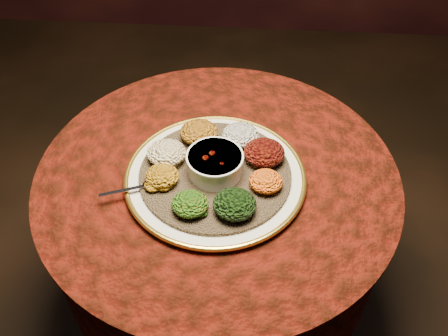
{
  "coord_description": "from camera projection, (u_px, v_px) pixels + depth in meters",
  "views": [
    {
      "loc": [
        0.08,
        -0.9,
        1.69
      ],
      "look_at": [
        0.02,
        -0.01,
        0.76
      ],
      "focal_mm": 40.0,
      "sensor_mm": 36.0,
      "label": 1
    }
  ],
  "objects": [
    {
      "name": "spoon",
      "position": [
        147.0,
        185.0,
        1.24
      ],
      "size": [
        0.15,
        0.07,
        0.01
      ],
      "rotation": [
        0.0,
        0.0,
        -2.79
      ],
      "color": "silver",
      "rests_on": "injera"
    },
    {
      "name": "table",
      "position": [
        218.0,
        215.0,
        1.44
      ],
      "size": [
        0.96,
        0.96,
        0.73
      ],
      "color": "black",
      "rests_on": "ground"
    },
    {
      "name": "portion_tikil",
      "position": [
        266.0,
        181.0,
        1.23
      ],
      "size": [
        0.08,
        0.08,
        0.04
      ],
      "primitive_type": "ellipsoid",
      "color": "#A5760D",
      "rests_on": "injera"
    },
    {
      "name": "portion_kitfo",
      "position": [
        264.0,
        153.0,
        1.29
      ],
      "size": [
        0.11,
        0.1,
        0.05
      ],
      "primitive_type": "ellipsoid",
      "color": "black",
      "rests_on": "injera"
    },
    {
      "name": "portion_gomen",
      "position": [
        235.0,
        204.0,
        1.17
      ],
      "size": [
        0.1,
        0.1,
        0.05
      ],
      "primitive_type": "ellipsoid",
      "color": "black",
      "rests_on": "injera"
    },
    {
      "name": "portion_kik",
      "position": [
        162.0,
        176.0,
        1.24
      ],
      "size": [
        0.09,
        0.08,
        0.04
      ],
      "primitive_type": "ellipsoid",
      "color": "#AA750F",
      "rests_on": "injera"
    },
    {
      "name": "portion_shiro",
      "position": [
        199.0,
        132.0,
        1.35
      ],
      "size": [
        0.1,
        0.1,
        0.05
      ],
      "primitive_type": "ellipsoid",
      "color": "#A25813",
      "rests_on": "injera"
    },
    {
      "name": "injera",
      "position": [
        215.0,
        174.0,
        1.28
      ],
      "size": [
        0.5,
        0.5,
        0.01
      ],
      "primitive_type": "cylinder",
      "rotation": [
        0.0,
        0.0,
        0.37
      ],
      "color": "brown",
      "rests_on": "platter"
    },
    {
      "name": "platter",
      "position": [
        215.0,
        177.0,
        1.29
      ],
      "size": [
        0.52,
        0.52,
        0.02
      ],
      "rotation": [
        0.0,
        0.0,
        -0.17
      ],
      "color": "beige",
      "rests_on": "table"
    },
    {
      "name": "stew_bowl",
      "position": [
        215.0,
        163.0,
        1.25
      ],
      "size": [
        0.14,
        0.14,
        0.06
      ],
      "color": "silver",
      "rests_on": "injera"
    },
    {
      "name": "portion_ayib",
      "position": [
        240.0,
        135.0,
        1.34
      ],
      "size": [
        0.1,
        0.09,
        0.05
      ],
      "primitive_type": "ellipsoid",
      "color": "beige",
      "rests_on": "injera"
    },
    {
      "name": "portion_timatim",
      "position": [
        166.0,
        153.0,
        1.29
      ],
      "size": [
        0.1,
        0.1,
        0.05
      ],
      "primitive_type": "ellipsoid",
      "color": "maroon",
      "rests_on": "injera"
    },
    {
      "name": "portion_mixveg",
      "position": [
        190.0,
        204.0,
        1.17
      ],
      "size": [
        0.09,
        0.08,
        0.04
      ],
      "primitive_type": "ellipsoid",
      "color": "#AF2E0B",
      "rests_on": "injera"
    }
  ]
}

